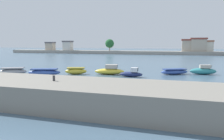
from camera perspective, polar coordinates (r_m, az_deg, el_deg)
name	(u,v)px	position (r m, az deg, el deg)	size (l,w,h in m)	color
ground_plane	(41,80)	(31.83, -18.30, -2.58)	(400.00, 400.00, 0.00)	#476075
mooring_bollard	(54,78)	(18.78, -15.15, -2.10)	(0.20, 0.20, 0.46)	#2D2D33
moored_boat_0	(13,71)	(38.78, -24.77, -0.35)	(4.62, 3.49, 1.19)	#9E9EA3
moored_boat_1	(44,72)	(36.39, -17.47, -0.55)	(5.39, 3.12, 1.09)	#3856A8
moored_boat_2	(76,71)	(36.52, -9.53, -0.26)	(3.79, 2.32, 1.14)	yellow
moored_boat_3	(110,71)	(35.75, -0.59, -0.19)	(5.12, 2.56, 1.64)	yellow
moored_boat_4	(132,74)	(33.35, 5.21, -0.94)	(3.58, 1.15, 1.45)	navy
moored_boat_5	(174,72)	(37.40, 16.22, -0.42)	(4.92, 3.65, 0.94)	#3856A8
moored_boat_6	(203,71)	(38.90, 23.01, -0.17)	(4.38, 2.07, 1.60)	teal
distant_shoreline	(150,50)	(104.12, 10.05, 5.25)	(139.28, 7.49, 8.12)	gray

